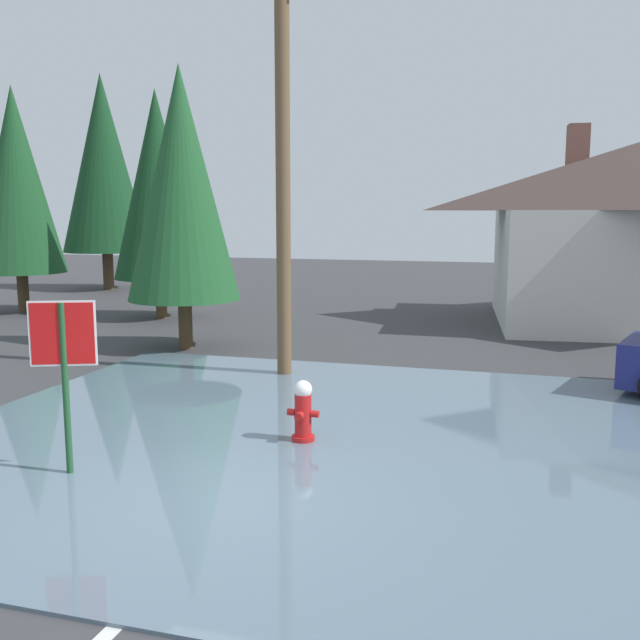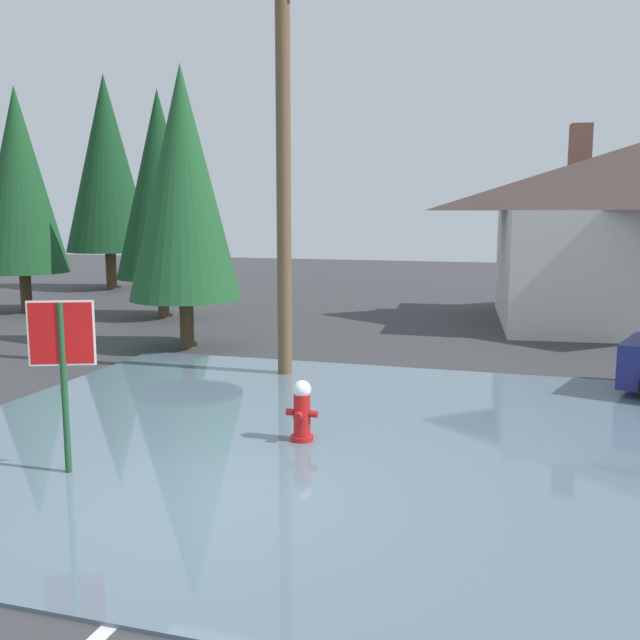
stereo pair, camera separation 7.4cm
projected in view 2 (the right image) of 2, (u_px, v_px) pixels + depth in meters
ground_plane at (213, 508)px, 7.96m from camera, size 80.00×80.00×0.10m
flood_puddle at (349, 441)px, 10.04m from camera, size 11.95×9.84×0.04m
lane_stop_bar at (99, 603)px, 5.91m from camera, size 3.04×0.55×0.01m
stop_sign_near at (62, 352)px, 8.58m from camera, size 0.74×0.32×2.17m
fire_hydrant at (302, 412)px, 9.97m from camera, size 0.45×0.39×0.90m
utility_pole at (283, 152)px, 13.55m from camera, size 1.60×0.28×8.30m
pine_tree_tall_left at (160, 185)px, 21.27m from camera, size 2.71×2.71×6.77m
pine_tree_mid_left at (19, 181)px, 22.58m from camera, size 2.84×2.84×7.10m
pine_tree_short_left at (183, 184)px, 16.43m from camera, size 2.61×2.61×6.52m
pine_tree_far_center at (107, 164)px, 29.24m from camera, size 3.49×3.49×8.72m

